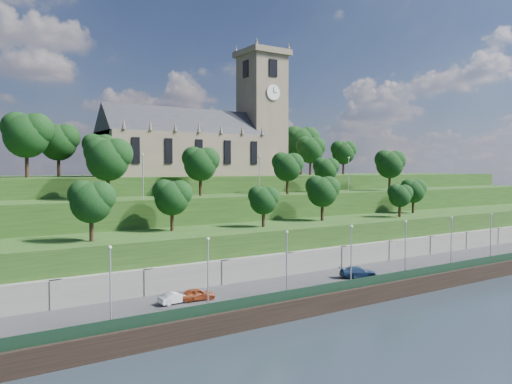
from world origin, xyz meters
TOP-DOWN VIEW (x-y plane):
  - ground at (0.00, 0.00)m, footprint 320.00×320.00m
  - promenade at (0.00, 6.00)m, footprint 160.00×12.00m
  - quay_wall at (0.00, -0.05)m, footprint 160.00×0.50m
  - fence at (0.00, 0.60)m, footprint 160.00×0.10m
  - retaining_wall at (0.00, 11.97)m, footprint 160.00×2.10m
  - embankment_lower at (0.00, 18.00)m, footprint 160.00×12.00m
  - embankment_upper at (0.00, 29.00)m, footprint 160.00×10.00m
  - hilltop at (0.00, 50.00)m, footprint 160.00×32.00m
  - church at (0.79, 45.98)m, footprint 38.60×12.35m
  - trees_lower at (-1.30, 18.17)m, footprint 65.95×8.70m
  - trees_upper at (1.53, 28.15)m, footprint 62.97×8.41m
  - trees_hilltop at (2.05, 45.52)m, footprint 75.03×16.21m
  - lamp_posts_promenade at (-2.00, 2.50)m, footprint 60.36×0.36m
  - lamp_posts_upper at (0.00, 26.00)m, footprint 40.36×0.36m
  - car_left at (-21.34, 6.30)m, footprint 4.06×2.00m
  - car_middle at (-23.89, 6.45)m, footprint 3.75×1.62m
  - car_right at (1.58, 4.87)m, footprint 5.30×3.74m

SIDE VIEW (x-z plane):
  - ground at x=0.00m, z-range 0.00..0.00m
  - promenade at x=0.00m, z-range 0.00..2.00m
  - quay_wall at x=0.00m, z-range 0.00..2.20m
  - retaining_wall at x=0.00m, z-range 0.00..5.00m
  - fence at x=0.00m, z-range 2.00..3.20m
  - car_middle at x=-23.89m, z-range 2.00..3.20m
  - car_left at x=-21.34m, z-range 2.00..3.33m
  - car_right at x=1.58m, z-range 2.00..3.42m
  - embankment_lower at x=0.00m, z-range 0.00..8.00m
  - embankment_upper at x=0.00m, z-range 0.00..12.00m
  - lamp_posts_promenade at x=-2.00m, z-range 2.60..10.02m
  - hilltop at x=0.00m, z-range 0.00..15.00m
  - trees_lower at x=-1.30m, z-range 8.92..16.21m
  - lamp_posts_upper at x=0.00m, z-range 12.58..19.15m
  - trees_upper at x=1.53m, z-range 13.01..21.86m
  - trees_hilltop at x=2.05m, z-range 15.91..27.33m
  - church at x=0.79m, z-range 8.72..36.32m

